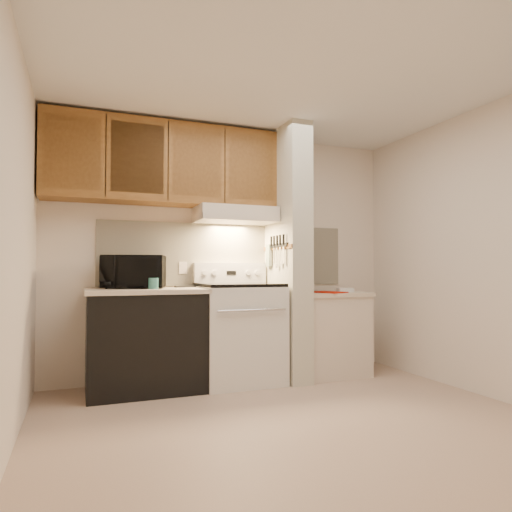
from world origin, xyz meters
TOP-DOWN VIEW (x-y plane):
  - floor at (0.00, 0.00)m, footprint 3.60×3.60m
  - ceiling at (0.00, 0.00)m, footprint 3.60×3.60m
  - wall_back at (0.00, 1.50)m, footprint 3.60×2.50m
  - wall_left at (-1.80, 0.00)m, footprint 0.02×3.00m
  - wall_right at (1.80, 0.00)m, footprint 0.02×3.00m
  - backsplash at (0.00, 1.49)m, footprint 2.60×0.02m
  - range_body at (0.00, 1.16)m, footprint 0.76×0.65m
  - oven_window at (0.00, 0.84)m, footprint 0.50×0.01m
  - oven_handle at (0.00, 0.80)m, footprint 0.65×0.02m
  - cooktop at (0.00, 1.16)m, footprint 0.74×0.64m
  - range_backguard at (0.00, 1.44)m, footprint 0.76×0.08m
  - range_display at (0.00, 1.40)m, footprint 0.10×0.01m
  - range_knob_left_outer at (-0.28, 1.40)m, footprint 0.05×0.02m
  - range_knob_left_inner at (-0.18, 1.40)m, footprint 0.05×0.02m
  - range_knob_right_inner at (0.18, 1.40)m, footprint 0.05×0.02m
  - range_knob_right_outer at (0.28, 1.40)m, footprint 0.05×0.02m
  - dishwasher_front at (-0.88, 1.17)m, footprint 1.00×0.63m
  - left_countertop at (-0.88, 1.17)m, footprint 1.04×0.67m
  - spoon_rest at (-0.48, 1.36)m, footprint 0.21×0.08m
  - teal_jar at (-0.83, 1.06)m, footprint 0.10×0.10m
  - outlet at (-0.48, 1.48)m, footprint 0.08×0.01m
  - microwave at (-0.97, 1.31)m, footprint 0.62×0.50m
  - partition_pillar at (0.51, 1.15)m, footprint 0.22×0.70m
  - pillar_trim at (0.39, 1.15)m, footprint 0.01×0.70m
  - knife_strip at (0.39, 1.10)m, footprint 0.02×0.42m
  - knife_blade_a at (0.38, 0.95)m, footprint 0.01×0.03m
  - knife_handle_a at (0.38, 0.95)m, footprint 0.02×0.02m
  - knife_blade_b at (0.38, 1.03)m, footprint 0.01×0.04m
  - knife_handle_b at (0.38, 1.03)m, footprint 0.02×0.02m
  - knife_blade_c at (0.38, 1.11)m, footprint 0.01×0.04m
  - knife_handle_c at (0.38, 1.10)m, footprint 0.02×0.02m
  - knife_blade_d at (0.38, 1.18)m, footprint 0.01×0.04m
  - knife_handle_d at (0.38, 1.18)m, footprint 0.02×0.02m
  - knife_blade_e at (0.38, 1.27)m, footprint 0.01×0.04m
  - knife_handle_e at (0.38, 1.25)m, footprint 0.02×0.02m
  - oven_mitt at (0.38, 1.32)m, footprint 0.03×0.09m
  - right_cab_base at (0.97, 1.15)m, footprint 0.70×0.60m
  - right_countertop at (0.97, 1.15)m, footprint 0.74×0.64m
  - red_folder at (0.90, 1.00)m, footprint 0.33×0.38m
  - white_box at (1.12, 1.05)m, footprint 0.17×0.13m
  - range_hood at (0.00, 1.28)m, footprint 0.78×0.44m
  - hood_lip at (0.00, 1.07)m, footprint 0.78×0.04m
  - upper_cabinets at (-0.69, 1.32)m, footprint 2.18×0.33m
  - cab_door_a at (-1.51, 1.17)m, footprint 0.46×0.01m
  - cab_gap_a at (-1.23, 1.16)m, footprint 0.01×0.01m
  - cab_door_b at (-0.96, 1.17)m, footprint 0.46×0.01m
  - cab_gap_b at (-0.69, 1.16)m, footprint 0.01×0.01m
  - cab_door_c at (-0.42, 1.17)m, footprint 0.46×0.01m
  - cab_gap_c at (-0.14, 1.16)m, footprint 0.01×0.01m
  - cab_door_d at (0.13, 1.17)m, footprint 0.46×0.01m

SIDE VIEW (x-z plane):
  - floor at x=0.00m, z-range 0.00..0.00m
  - right_cab_base at x=0.97m, z-range 0.00..0.81m
  - dishwasher_front at x=-0.88m, z-range 0.00..0.87m
  - range_body at x=0.00m, z-range 0.00..0.92m
  - oven_window at x=0.00m, z-range 0.35..0.65m
  - oven_handle at x=0.00m, z-range 0.71..0.73m
  - right_countertop at x=0.97m, z-range 0.81..0.85m
  - red_folder at x=0.90m, z-range 0.85..0.86m
  - white_box at x=1.12m, z-range 0.85..0.89m
  - left_countertop at x=-0.88m, z-range 0.87..0.91m
  - spoon_rest at x=-0.48m, z-range 0.91..0.92m
  - cooktop at x=0.00m, z-range 0.92..0.95m
  - teal_jar at x=-0.83m, z-range 0.91..1.01m
  - range_backguard at x=0.00m, z-range 0.95..1.15m
  - range_display at x=0.00m, z-range 1.03..1.07m
  - range_knob_left_outer at x=-0.28m, z-range 1.03..1.07m
  - range_knob_left_inner at x=-0.18m, z-range 1.03..1.07m
  - range_knob_right_inner at x=0.18m, z-range 1.03..1.07m
  - range_knob_right_outer at x=0.28m, z-range 1.03..1.07m
  - microwave at x=-0.97m, z-range 0.91..1.21m
  - outlet at x=-0.48m, z-range 1.04..1.16m
  - knife_blade_c at x=0.38m, z-range 1.10..1.30m
  - knife_blade_b at x=0.38m, z-range 1.12..1.30m
  - knife_blade_e at x=0.38m, z-range 1.12..1.30m
  - knife_blade_a at x=0.38m, z-range 1.14..1.30m
  - knife_blade_d at x=0.38m, z-range 1.14..1.30m
  - oven_mitt at x=0.38m, z-range 1.12..1.34m
  - backsplash at x=0.00m, z-range 0.92..1.55m
  - wall_back at x=0.00m, z-range 1.24..1.26m
  - wall_left at x=-1.80m, z-range 0.00..2.50m
  - wall_right at x=1.80m, z-range 0.00..2.50m
  - partition_pillar at x=0.51m, z-range 0.00..2.50m
  - pillar_trim at x=0.39m, z-range 1.28..1.32m
  - knife_strip at x=0.39m, z-range 1.30..1.34m
  - knife_handle_a at x=0.38m, z-range 1.32..1.42m
  - knife_handle_b at x=0.38m, z-range 1.32..1.42m
  - knife_handle_c at x=0.38m, z-range 1.32..1.42m
  - knife_handle_d at x=0.38m, z-range 1.32..1.42m
  - knife_handle_e at x=0.38m, z-range 1.32..1.42m
  - hood_lip at x=0.00m, z-range 1.55..1.61m
  - range_hood at x=0.00m, z-range 1.55..1.70m
  - upper_cabinets at x=-0.69m, z-range 1.70..2.47m
  - cab_door_a at x=-1.51m, z-range 1.77..2.40m
  - cab_gap_a at x=-1.23m, z-range 1.72..2.45m
  - cab_door_b at x=-0.96m, z-range 1.77..2.40m
  - cab_gap_b at x=-0.69m, z-range 1.72..2.45m
  - cab_door_c at x=-0.42m, z-range 1.77..2.40m
  - cab_gap_c at x=-0.14m, z-range 1.72..2.45m
  - cab_door_d at x=0.13m, z-range 1.77..2.40m
  - ceiling at x=0.00m, z-range 2.50..2.50m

